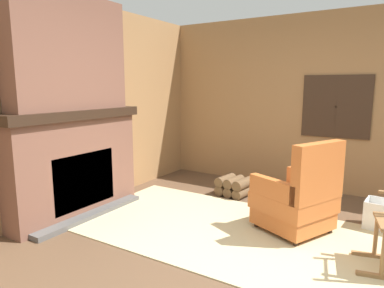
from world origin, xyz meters
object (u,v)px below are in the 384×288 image
(oil_lamp_vase, at_px, (32,103))
(armchair, at_px, (298,200))
(firewood_stack, at_px, (234,186))
(storage_case, at_px, (96,103))

(oil_lamp_vase, bearing_deg, armchair, 28.62)
(firewood_stack, height_order, storage_case, storage_case)
(firewood_stack, height_order, oil_lamp_vase, oil_lamp_vase)
(oil_lamp_vase, xyz_separation_m, storage_case, (0.00, 0.91, -0.05))
(armchair, bearing_deg, oil_lamp_vase, 53.60)
(firewood_stack, relative_size, oil_lamp_vase, 1.65)
(armchair, bearing_deg, storage_case, 35.37)
(oil_lamp_vase, relative_size, storage_case, 1.07)
(oil_lamp_vase, bearing_deg, firewood_stack, 57.40)
(storage_case, bearing_deg, oil_lamp_vase, -90.01)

